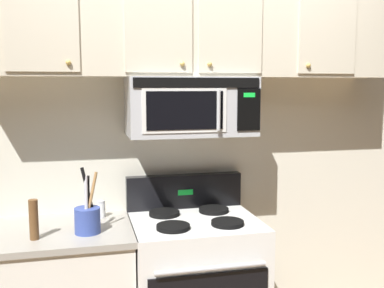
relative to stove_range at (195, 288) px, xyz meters
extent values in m
cube|color=silver|center=(0.00, 0.37, 0.88)|extent=(5.20, 0.10, 2.70)
cylinder|color=#B7BABF|center=(0.00, -0.36, 0.27)|extent=(0.61, 0.03, 0.03)
cube|color=black|center=(0.00, 0.28, 0.54)|extent=(0.76, 0.07, 0.22)
cube|color=#19D83F|center=(0.00, 0.24, 0.54)|extent=(0.10, 0.00, 0.04)
cylinder|color=black|center=(-0.16, -0.14, 0.44)|extent=(0.19, 0.19, 0.02)
cylinder|color=black|center=(0.16, -0.14, 0.44)|extent=(0.19, 0.19, 0.02)
cylinder|color=black|center=(-0.16, 0.14, 0.44)|extent=(0.19, 0.19, 0.02)
cylinder|color=black|center=(0.16, 0.14, 0.44)|extent=(0.19, 0.19, 0.02)
cube|color=#B7BABF|center=(0.00, 0.12, 1.11)|extent=(0.76, 0.39, 0.35)
cube|color=black|center=(0.00, -0.08, 1.25)|extent=(0.73, 0.01, 0.06)
cube|color=white|center=(-0.07, -0.08, 1.09)|extent=(0.49, 0.01, 0.25)
cube|color=black|center=(-0.08, -0.08, 1.09)|extent=(0.44, 0.01, 0.22)
cube|color=black|center=(0.30, -0.08, 1.09)|extent=(0.14, 0.01, 0.25)
cube|color=#19D83F|center=(0.30, -0.08, 1.18)|extent=(0.07, 0.00, 0.03)
cylinder|color=#B7BABF|center=(0.11, -0.10, 1.09)|extent=(0.02, 0.02, 0.23)
cube|color=beige|center=(0.00, 0.15, 1.56)|extent=(2.50, 0.33, 0.55)
cube|color=beige|center=(-0.83, -0.02, 1.56)|extent=(0.38, 0.01, 0.51)
sphere|color=tan|center=(-0.70, -0.03, 1.35)|extent=(0.03, 0.03, 0.03)
cube|color=beige|center=(-0.21, -0.02, 1.56)|extent=(0.38, 0.01, 0.51)
sphere|color=tan|center=(-0.08, -0.03, 1.35)|extent=(0.03, 0.03, 0.03)
cube|color=beige|center=(0.21, -0.02, 1.56)|extent=(0.38, 0.01, 0.51)
sphere|color=tan|center=(0.08, -0.03, 1.35)|extent=(0.03, 0.03, 0.03)
cube|color=beige|center=(0.83, -0.02, 1.56)|extent=(0.38, 0.01, 0.51)
sphere|color=tan|center=(0.70, -0.03, 1.35)|extent=(0.03, 0.03, 0.03)
cube|color=#9E998E|center=(-0.84, 0.01, 0.41)|extent=(0.93, 0.65, 0.03)
cylinder|color=#384C9E|center=(-0.63, -0.10, 0.50)|extent=(0.14, 0.14, 0.14)
cylinder|color=black|center=(-0.62, -0.08, 0.62)|extent=(0.02, 0.08, 0.24)
cylinder|color=black|center=(-0.62, -0.08, 0.65)|extent=(0.08, 0.03, 0.29)
cylinder|color=#BCBCC1|center=(-0.63, -0.10, 0.63)|extent=(0.02, 0.08, 0.24)
cylinder|color=#A87A47|center=(-0.60, -0.09, 0.64)|extent=(0.07, 0.05, 0.26)
cylinder|color=white|center=(-0.54, 0.18, 0.48)|extent=(0.05, 0.05, 0.09)
cylinder|color=#B7BABF|center=(-0.54, 0.18, 0.53)|extent=(0.05, 0.05, 0.02)
cylinder|color=brown|center=(-0.90, -0.14, 0.54)|extent=(0.05, 0.05, 0.21)
camera|label=1|loc=(-0.63, -2.53, 1.23)|focal=42.01mm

